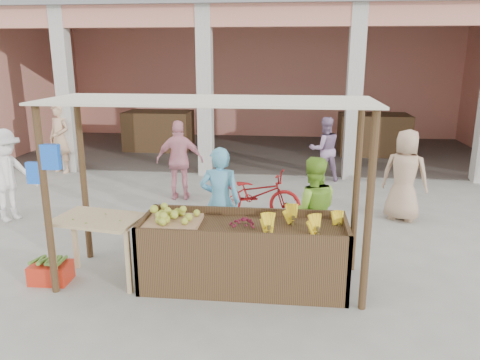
# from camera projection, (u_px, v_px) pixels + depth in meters

# --- Properties ---
(ground) EXTENTS (60.00, 60.00, 0.00)m
(ground) POSITION_uv_depth(u_px,v_px,m) (206.00, 282.00, 6.17)
(ground) COLOR gray
(ground) RESTS_ON ground
(market_building) EXTENTS (14.40, 6.40, 4.20)m
(market_building) POSITION_uv_depth(u_px,v_px,m) (259.00, 61.00, 14.02)
(market_building) COLOR tan
(market_building) RESTS_ON ground
(fruit_stall) EXTENTS (2.60, 0.95, 0.80)m
(fruit_stall) POSITION_uv_depth(u_px,v_px,m) (244.00, 256.00, 6.01)
(fruit_stall) COLOR #513A20
(fruit_stall) RESTS_ON ground
(stall_awning) EXTENTS (4.09, 1.35, 2.39)m
(stall_awning) POSITION_uv_depth(u_px,v_px,m) (203.00, 133.00, 5.71)
(stall_awning) COLOR #513A20
(stall_awning) RESTS_ON ground
(banana_heap) EXTENTS (1.00, 0.55, 0.18)m
(banana_heap) POSITION_uv_depth(u_px,v_px,m) (303.00, 223.00, 5.77)
(banana_heap) COLOR yellow
(banana_heap) RESTS_ON fruit_stall
(melon_tray) EXTENTS (0.68, 0.59, 0.19)m
(melon_tray) POSITION_uv_depth(u_px,v_px,m) (173.00, 218.00, 5.97)
(melon_tray) COLOR tan
(melon_tray) RESTS_ON fruit_stall
(berry_heap) EXTENTS (0.41, 0.33, 0.13)m
(berry_heap) POSITION_uv_depth(u_px,v_px,m) (245.00, 222.00, 5.88)
(berry_heap) COLOR maroon
(berry_heap) RESTS_ON fruit_stall
(side_table) EXTENTS (1.19, 0.89, 0.87)m
(side_table) POSITION_uv_depth(u_px,v_px,m) (98.00, 228.00, 6.05)
(side_table) COLOR tan
(side_table) RESTS_ON ground
(papaya_pile) EXTENTS (0.78, 0.44, 0.22)m
(papaya_pile) POSITION_uv_depth(u_px,v_px,m) (97.00, 209.00, 5.99)
(papaya_pile) COLOR #4E9631
(papaya_pile) RESTS_ON side_table
(red_crate) EXTENTS (0.50, 0.37, 0.26)m
(red_crate) POSITION_uv_depth(u_px,v_px,m) (51.00, 273.00, 6.15)
(red_crate) COLOR red
(red_crate) RESTS_ON ground
(plantain_bundle) EXTENTS (0.37, 0.26, 0.07)m
(plantain_bundle) POSITION_uv_depth(u_px,v_px,m) (50.00, 261.00, 6.11)
(plantain_bundle) COLOR #537F2E
(plantain_bundle) RESTS_ON red_crate
(produce_sacks) EXTENTS (0.77, 0.48, 0.59)m
(produce_sacks) POSITION_uv_depth(u_px,v_px,m) (364.00, 169.00, 10.97)
(produce_sacks) COLOR maroon
(produce_sacks) RESTS_ON ground
(vendor_blue) EXTENTS (0.66, 0.48, 1.75)m
(vendor_blue) POSITION_uv_depth(u_px,v_px,m) (220.00, 198.00, 6.83)
(vendor_blue) COLOR #5FB9E3
(vendor_blue) RESTS_ON ground
(vendor_green) EXTENTS (0.84, 0.54, 1.65)m
(vendor_green) POSITION_uv_depth(u_px,v_px,m) (312.00, 208.00, 6.54)
(vendor_green) COLOR #8CC936
(vendor_green) RESTS_ON ground
(motorcycle) EXTENTS (0.95, 1.85, 0.92)m
(motorcycle) POSITION_uv_depth(u_px,v_px,m) (255.00, 193.00, 8.51)
(motorcycle) COLOR maroon
(motorcycle) RESTS_ON ground
(shopper_a) EXTENTS (1.12, 1.27, 1.79)m
(shopper_a) POSITION_uv_depth(u_px,v_px,m) (6.00, 172.00, 8.25)
(shopper_a) COLOR white
(shopper_a) RESTS_ON ground
(shopper_b) EXTENTS (1.06, 0.63, 1.74)m
(shopper_b) POSITION_uv_depth(u_px,v_px,m) (180.00, 158.00, 9.48)
(shopper_b) COLOR pink
(shopper_b) RESTS_ON ground
(shopper_c) EXTENTS (1.03, 0.87, 1.83)m
(shopper_c) POSITION_uv_depth(u_px,v_px,m) (405.00, 171.00, 8.27)
(shopper_c) COLOR tan
(shopper_c) RESTS_ON ground
(shopper_e) EXTENTS (0.81, 0.73, 1.80)m
(shopper_e) POSITION_uv_depth(u_px,v_px,m) (60.00, 137.00, 11.65)
(shopper_e) COLOR tan
(shopper_e) RESTS_ON ground
(shopper_f) EXTENTS (0.90, 0.65, 1.65)m
(shopper_f) POSITION_uv_depth(u_px,v_px,m) (325.00, 146.00, 10.91)
(shopper_f) COLOR #9A7AA1
(shopper_f) RESTS_ON ground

